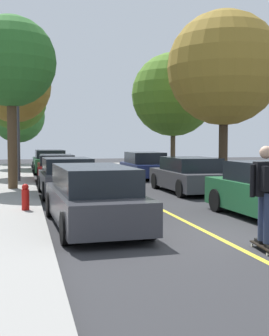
% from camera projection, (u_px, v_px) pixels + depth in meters
% --- Properties ---
extents(ground, '(80.00, 80.00, 0.00)m').
position_uv_depth(ground, '(213.00, 235.00, 9.46)').
color(ground, '#2D2D30').
extents(center_line, '(0.12, 39.20, 0.01)m').
position_uv_depth(center_line, '(158.00, 208.00, 13.34)').
color(center_line, gold).
rests_on(center_line, ground).
extents(parked_car_left_nearest, '(1.97, 4.74, 1.40)m').
position_uv_depth(parked_car_left_nearest, '(93.00, 197.00, 10.33)').
color(parked_car_left_nearest, '#38383D').
rests_on(parked_car_left_nearest, ground).
extents(parked_car_left_near, '(2.02, 4.11, 1.35)m').
position_uv_depth(parked_car_left_near, '(68.00, 177.00, 16.31)').
color(parked_car_left_near, '#38383D').
rests_on(parked_car_left_near, ground).
extents(parked_car_left_far, '(1.96, 4.14, 1.30)m').
position_uv_depth(parked_car_left_far, '(57.00, 168.00, 21.83)').
color(parked_car_left_far, maroon).
rests_on(parked_car_left_far, ground).
extents(parked_car_left_farthest, '(2.02, 4.68, 1.40)m').
position_uv_depth(parked_car_left_farthest, '(50.00, 162.00, 27.52)').
color(parked_car_left_farthest, '#1E5B33').
rests_on(parked_car_left_farthest, ground).
extents(parked_car_right_near, '(1.97, 4.46, 1.34)m').
position_uv_depth(parked_car_right_near, '(189.00, 175.00, 17.25)').
color(parked_car_right_near, '#38383D').
rests_on(parked_car_right_near, ground).
extents(parked_car_right_far, '(2.00, 4.22, 1.37)m').
position_uv_depth(parked_car_right_far, '(145.00, 166.00, 23.53)').
color(parked_car_right_far, navy).
rests_on(parked_car_right_far, ground).
extents(street_tree_left_nearest, '(3.43, 3.43, 6.55)m').
position_uv_depth(street_tree_left_nearest, '(11.00, 62.00, 17.09)').
color(street_tree_left_nearest, '#4C3823').
rests_on(street_tree_left_nearest, sidewalk_left).
extents(street_tree_left_near, '(3.75, 3.75, 6.51)m').
position_uv_depth(street_tree_left_near, '(14.00, 86.00, 23.15)').
color(street_tree_left_near, '#4C3823').
rests_on(street_tree_left_near, sidewalk_left).
extents(street_tree_left_far, '(4.00, 4.00, 6.52)m').
position_uv_depth(street_tree_left_far, '(17.00, 101.00, 30.19)').
color(street_tree_left_far, brown).
rests_on(street_tree_left_far, sidewalk_left).
extents(street_tree_left_farthest, '(4.28, 4.28, 5.94)m').
position_uv_depth(street_tree_left_farthest, '(18.00, 116.00, 36.25)').
color(street_tree_left_farthest, '#3D2D1E').
rests_on(street_tree_left_farthest, sidewalk_left).
extents(street_tree_right_nearest, '(4.70, 4.70, 7.16)m').
position_uv_depth(street_tree_right_nearest, '(224.00, 69.00, 18.62)').
color(street_tree_right_nearest, '#3D2D1E').
rests_on(street_tree_right_nearest, sidewalk_right).
extents(street_tree_right_near, '(4.59, 4.59, 6.67)m').
position_uv_depth(street_tree_right_near, '(173.00, 95.00, 24.98)').
color(street_tree_right_near, brown).
rests_on(street_tree_right_near, sidewalk_right).
extents(fire_hydrant, '(0.20, 0.20, 0.70)m').
position_uv_depth(fire_hydrant, '(25.00, 197.00, 11.96)').
color(fire_hydrant, '#B2140F').
rests_on(fire_hydrant, sidewalk_left).
extents(streetlamp, '(0.36, 0.24, 6.05)m').
position_uv_depth(streetlamp, '(18.00, 105.00, 20.36)').
color(streetlamp, '#38383D').
rests_on(streetlamp, sidewalk_left).
extents(skateboard, '(0.31, 0.86, 0.10)m').
position_uv_depth(skateboard, '(264.00, 246.00, 8.11)').
color(skateboard, black).
rests_on(skateboard, ground).
extents(skateboarder, '(0.59, 0.71, 1.78)m').
position_uv_depth(skateboarder, '(266.00, 189.00, 8.02)').
color(skateboarder, black).
rests_on(skateboarder, skateboard).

